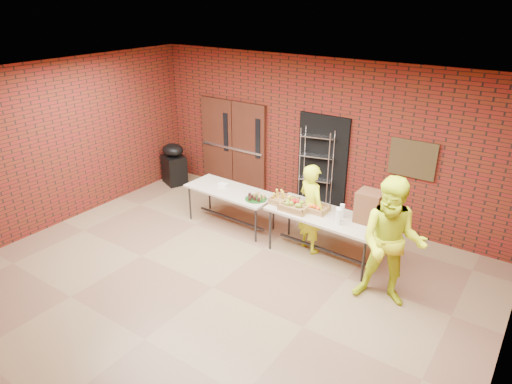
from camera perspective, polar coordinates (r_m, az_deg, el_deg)
room at (r=6.66m, az=-5.93°, el=-0.52°), size 8.08×7.08×3.28m
double_doors at (r=10.65m, az=-2.87°, el=5.84°), size 1.78×0.12×2.10m
dark_doorway at (r=9.51m, az=8.28°, el=3.37°), size 1.10×0.06×2.10m
bronze_plaque at (r=8.75m, az=18.99°, el=3.93°), size 0.85×0.04×0.70m
wire_rack at (r=9.47m, az=7.46°, el=2.46°), size 0.71×0.37×1.84m
table_left at (r=9.00m, az=-3.20°, el=-0.08°), size 1.87×0.83×0.76m
table_right at (r=7.95m, az=8.54°, el=-3.23°), size 2.04×0.92×0.82m
basket_bananas at (r=8.21m, az=3.51°, el=-1.05°), size 0.46×0.36×0.14m
basket_oranges at (r=7.99m, az=7.50°, el=-2.00°), size 0.42×0.33×0.13m
basket_apples at (r=8.00m, az=4.93°, el=-1.77°), size 0.50×0.39×0.16m
muffin_tray at (r=8.53m, az=-0.01°, el=-0.62°), size 0.41×0.41×0.10m
napkin_box at (r=9.13m, az=-4.11°, el=0.90°), size 0.19×0.13×0.06m
coffee_dispenser at (r=7.71m, az=14.00°, el=-1.81°), size 0.41×0.36×0.54m
cup_stack_front at (r=7.69m, az=10.21°, el=-2.74°), size 0.08×0.08×0.24m
cup_stack_mid at (r=7.57m, az=10.25°, el=-3.08°), size 0.09×0.09×0.27m
cup_stack_back at (r=7.82m, az=10.71°, el=-2.33°), size 0.08×0.08×0.24m
covered_grill at (r=11.24m, az=-10.22°, el=3.50°), size 0.69×0.64×1.01m
volunteer_woman at (r=8.10m, az=6.89°, el=-2.06°), size 0.71×0.61×1.65m
volunteer_man at (r=6.90m, az=16.59°, el=-6.14°), size 1.12×0.96×2.01m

